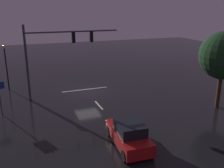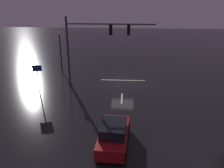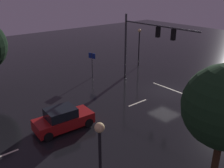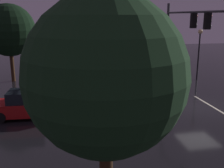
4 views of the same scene
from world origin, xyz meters
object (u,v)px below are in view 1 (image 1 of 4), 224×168
traffic_signal_assembly (57,47)px  car_approaching (129,134)px  tree_left_near (223,56)px  street_lamp_right_kerb (5,59)px

traffic_signal_assembly → car_approaching: 12.11m
traffic_signal_assembly → tree_left_near: bearing=147.8°
car_approaching → street_lamp_right_kerb: bearing=-64.1°
car_approaching → traffic_signal_assembly: bearing=-77.0°
car_approaching → street_lamp_right_kerb: 17.11m
traffic_signal_assembly → tree_left_near: traffic_signal_assembly is taller
street_lamp_right_kerb → tree_left_near: tree_left_near is taller
traffic_signal_assembly → street_lamp_right_kerb: bearing=-40.5°
traffic_signal_assembly → tree_left_near: 14.96m
traffic_signal_assembly → car_approaching: size_ratio=2.03×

